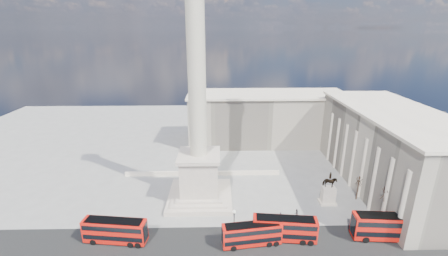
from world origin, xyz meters
The scene contains 18 objects.
ground centered at (0.00, 0.00, 0.00)m, with size 180.00×180.00×0.00m, color gray.
asphalt_road centered at (5.00, -10.00, 0.00)m, with size 120.00×9.00×0.01m, color black.
nelsons_column centered at (0.00, 5.00, 12.92)m, with size 14.00×14.00×49.85m.
balustrade_wall centered at (0.00, 16.00, 0.55)m, with size 40.00×0.60×1.10m, color beige.
building_east centered at (45.00, 10.00, 9.32)m, with size 19.00×46.00×18.60m.
building_northeast centered at (20.00, 40.00, 8.32)m, with size 51.00×17.00×16.60m.
red_bus_a centered at (-14.13, -9.32, 2.38)m, with size 11.39×3.86×4.53m.
red_bus_b centered at (10.00, -10.50, 2.21)m, with size 10.63×3.76×4.22m.
red_bus_c centered at (16.00, -9.35, 2.40)m, with size 11.48×3.77×4.57m.
red_bus_d centered at (34.51, -9.47, 2.59)m, with size 12.36×3.69×4.94m.
victorian_lamp centered at (6.88, -9.12, 3.61)m, with size 0.53×0.53×6.13m.
equestrian_statue centered at (27.94, 2.39, 2.55)m, with size 3.52×2.64×7.46m.
bare_tree_near centered at (36.11, -4.85, 6.77)m, with size 1.96×1.96×8.60m.
bare_tree_mid centered at (34.96, 3.76, 4.71)m, with size 1.58×1.58×5.97m.
bare_tree_far centered at (41.21, 8.37, 5.16)m, with size 1.60×1.60×6.55m.
pedestrian_walking centered at (16.38, -3.84, 0.96)m, with size 0.70×0.46×1.92m, color #282225.
pedestrian_standing centered at (19.81, -2.62, 0.92)m, with size 0.90×0.70×1.85m, color #282225.
pedestrian_crossing centered at (13.51, -4.30, 0.82)m, with size 0.97×0.40×1.65m, color #282225.
Camera 1 is at (4.19, -54.06, 36.39)m, focal length 24.00 mm.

